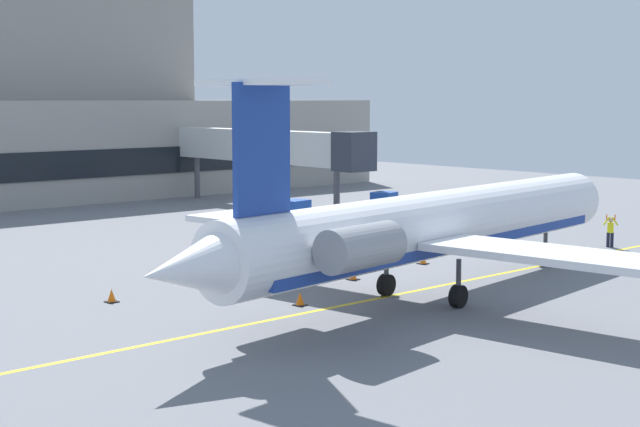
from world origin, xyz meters
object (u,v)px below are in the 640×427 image
Objects in this scene: belt_loader at (389,208)px; marshaller at (610,231)px; regional_jet at (431,226)px; baggage_tug at (288,218)px.

belt_loader is 15.71m from marshaller.
regional_jet is 17.77m from marshaller.
baggage_tug is at bearing 122.33° from marshaller.
belt_loader is at bearing -0.06° from baggage_tug.
baggage_tug reaches higher than belt_loader.
baggage_tug is at bearing 179.94° from belt_loader.
regional_jet reaches higher than belt_loader.
regional_jet is 16.64× the size of marshaller.
regional_jet is at bearing -132.16° from belt_loader.
baggage_tug is 18.55m from marshaller.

